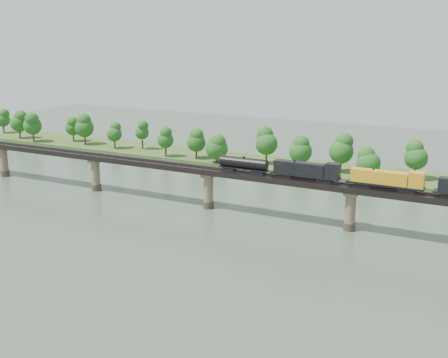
% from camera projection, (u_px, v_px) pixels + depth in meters
% --- Properties ---
extents(ground, '(400.00, 400.00, 0.00)m').
position_uv_depth(ground, '(147.00, 242.00, 131.69)').
color(ground, '#384838').
rests_on(ground, ground).
extents(far_bank, '(300.00, 24.00, 1.60)m').
position_uv_depth(far_bank, '(281.00, 166.00, 204.58)').
color(far_bank, '#344F1F').
rests_on(far_bank, ground).
extents(bridge, '(236.00, 30.00, 11.50)m').
position_uv_depth(bridge, '(208.00, 189.00, 156.12)').
color(bridge, '#473A2D').
rests_on(bridge, ground).
extents(bridge_superstructure, '(220.00, 4.90, 0.75)m').
position_uv_depth(bridge_superstructure, '(208.00, 167.00, 154.54)').
color(bridge_superstructure, black).
rests_on(bridge_superstructure, bridge).
extents(far_treeline, '(289.06, 17.54, 13.60)m').
position_uv_depth(far_treeline, '(256.00, 144.00, 202.38)').
color(far_treeline, '#382619').
rests_on(far_treeline, far_bank).
extents(freight_train, '(73.24, 2.85, 5.04)m').
position_uv_depth(freight_train, '(358.00, 177.00, 135.59)').
color(freight_train, black).
rests_on(freight_train, bridge).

